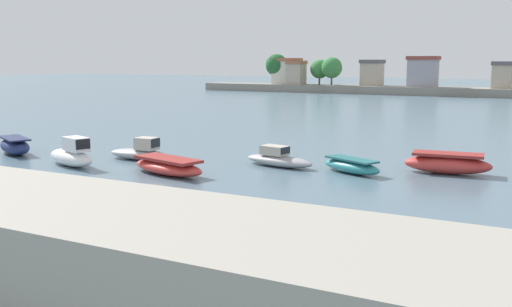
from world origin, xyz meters
TOP-DOWN VIEW (x-y plane):
  - ground_plane at (0.00, 0.00)m, footprint 400.00×400.00m
  - moored_boat_0 at (-13.60, 7.22)m, footprint 4.87×3.53m
  - moored_boat_1 at (-6.42, 5.62)m, footprint 5.08×3.03m
  - moored_boat_2 at (-4.07, 9.49)m, footprint 4.61×1.72m
  - moored_boat_3 at (0.65, 6.21)m, footprint 5.84×3.21m
  - moored_boat_4 at (5.23, 11.63)m, footprint 5.13×2.39m
  - moored_boat_5 at (10.06, 11.62)m, footprint 4.44×3.03m
  - moored_boat_6 at (15.13, 14.16)m, footprint 5.17×2.32m
  - mooring_buoy_1 at (-16.97, 9.15)m, footprint 0.30×0.30m
  - mooring_buoy_2 at (9.87, 2.00)m, footprint 0.34×0.34m
  - distant_shoreline at (-8.53, 93.92)m, footprint 101.62×7.45m

SIDE VIEW (x-z plane):
  - ground_plane at x=0.00m, z-range 0.00..0.00m
  - mooring_buoy_1 at x=-16.97m, z-range 0.00..0.30m
  - mooring_buoy_2 at x=9.87m, z-range 0.00..0.34m
  - moored_boat_5 at x=10.06m, z-range -0.02..0.87m
  - moored_boat_4 at x=5.23m, z-range -0.18..1.11m
  - moored_boat_3 at x=0.65m, z-range -0.02..0.98m
  - moored_boat_2 at x=-4.07m, z-range -0.26..1.29m
  - moored_boat_0 at x=-13.60m, z-range -0.02..1.18m
  - moored_boat_6 at x=15.13m, z-range -0.02..1.21m
  - moored_boat_1 at x=-6.42m, z-range -0.27..1.64m
  - distant_shoreline at x=-8.53m, z-range -1.62..6.37m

